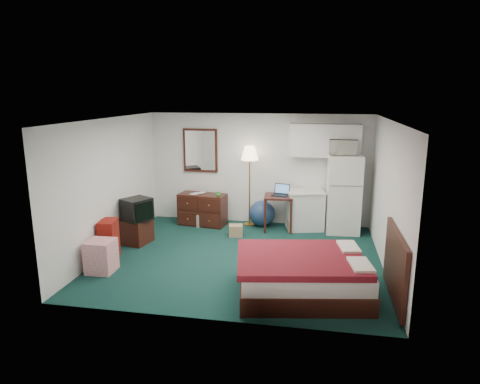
% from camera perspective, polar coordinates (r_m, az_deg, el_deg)
% --- Properties ---
extents(floor, '(5.00, 4.50, 0.01)m').
position_cam_1_polar(floor, '(7.94, 0.13, -8.69)').
color(floor, '#113633').
rests_on(floor, ground).
extents(ceiling, '(5.00, 4.50, 0.01)m').
position_cam_1_polar(ceiling, '(7.38, 0.14, 9.63)').
color(ceiling, white).
rests_on(ceiling, walls).
extents(walls, '(5.01, 4.51, 2.50)m').
position_cam_1_polar(walls, '(7.56, 0.14, 0.14)').
color(walls, white).
rests_on(walls, floor).
extents(mirror, '(0.80, 0.06, 1.00)m').
position_cam_1_polar(mirror, '(9.92, -5.30, 5.55)').
color(mirror, white).
rests_on(mirror, walls).
extents(upper_cabinets, '(1.50, 0.35, 0.70)m').
position_cam_1_polar(upper_cabinets, '(9.38, 11.24, 6.76)').
color(upper_cabinets, white).
rests_on(upper_cabinets, walls).
extents(headboard, '(0.06, 1.56, 1.00)m').
position_cam_1_polar(headboard, '(6.54, 20.00, -9.24)').
color(headboard, black).
rests_on(headboard, walls).
extents(dresser, '(1.11, 0.62, 0.72)m').
position_cam_1_polar(dresser, '(9.76, -5.01, -2.31)').
color(dresser, black).
rests_on(dresser, floor).
extents(floor_lamp, '(0.49, 0.49, 1.80)m').
position_cam_1_polar(floor_lamp, '(9.59, 1.28, 0.78)').
color(floor_lamp, '#BD8630').
rests_on(floor_lamp, floor).
extents(desk, '(0.65, 0.65, 0.77)m').
position_cam_1_polar(desk, '(9.40, 5.12, -2.76)').
color(desk, black).
rests_on(desk, floor).
extents(exercise_ball, '(0.61, 0.61, 0.59)m').
position_cam_1_polar(exercise_ball, '(9.66, 2.94, -2.86)').
color(exercise_ball, navy).
rests_on(exercise_ball, floor).
extents(kitchen_counter, '(0.88, 0.75, 0.83)m').
position_cam_1_polar(kitchen_counter, '(9.51, 8.62, -2.48)').
color(kitchen_counter, white).
rests_on(kitchen_counter, floor).
extents(fridge, '(0.73, 0.73, 1.68)m').
position_cam_1_polar(fridge, '(9.39, 13.61, -0.23)').
color(fridge, white).
rests_on(fridge, floor).
extents(bed, '(2.08, 1.75, 0.60)m').
position_cam_1_polar(bed, '(6.54, 8.37, -10.95)').
color(bed, maroon).
rests_on(bed, floor).
extents(tv_stand, '(0.60, 0.63, 0.50)m').
position_cam_1_polar(tv_stand, '(8.84, -13.68, -5.06)').
color(tv_stand, black).
rests_on(tv_stand, floor).
extents(suitcase, '(0.35, 0.48, 0.71)m').
position_cam_1_polar(suitcase, '(8.14, -17.10, -6.04)').
color(suitcase, '#5D1C17').
rests_on(suitcase, floor).
extents(retail_box, '(0.45, 0.45, 0.55)m').
position_cam_1_polar(retail_box, '(7.62, -18.03, -8.13)').
color(retail_box, white).
rests_on(retail_box, floor).
extents(file_bin, '(0.49, 0.43, 0.29)m').
position_cam_1_polar(file_bin, '(9.76, -4.67, -3.62)').
color(file_bin, gray).
rests_on(file_bin, floor).
extents(cardboard_box_a, '(0.32, 0.29, 0.24)m').
position_cam_1_polar(cardboard_box_a, '(9.02, -0.56, -5.16)').
color(cardboard_box_a, tan).
rests_on(cardboard_box_a, floor).
extents(cardboard_box_b, '(0.25, 0.27, 0.23)m').
position_cam_1_polar(cardboard_box_b, '(9.41, 7.02, -4.50)').
color(cardboard_box_b, tan).
rests_on(cardboard_box_b, floor).
extents(laptop, '(0.40, 0.35, 0.23)m').
position_cam_1_polar(laptop, '(9.28, 5.40, 0.23)').
color(laptop, black).
rests_on(laptop, desk).
extents(crt_tv, '(0.66, 0.67, 0.43)m').
position_cam_1_polar(crt_tv, '(8.64, -13.60, -2.25)').
color(crt_tv, black).
rests_on(crt_tv, tv_stand).
extents(microwave, '(0.60, 0.37, 0.39)m').
position_cam_1_polar(microwave, '(9.24, 13.56, 6.08)').
color(microwave, white).
rests_on(microwave, fridge).
extents(book_a, '(0.16, 0.09, 0.23)m').
position_cam_1_polar(book_a, '(9.70, -6.34, 0.44)').
color(book_a, tan).
rests_on(book_a, dresser).
extents(book_b, '(0.14, 0.08, 0.20)m').
position_cam_1_polar(book_b, '(9.76, -5.53, 0.46)').
color(book_b, tan).
rests_on(book_b, dresser).
extents(mug, '(0.12, 0.10, 0.12)m').
position_cam_1_polar(mug, '(9.39, -2.95, -0.24)').
color(mug, '#408C38').
rests_on(mug, dresser).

